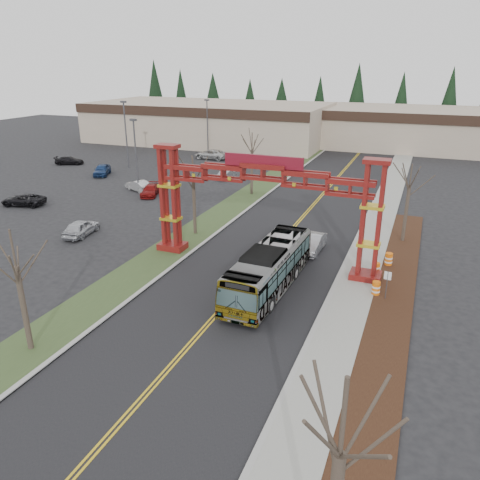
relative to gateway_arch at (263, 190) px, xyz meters
The scene contains 35 objects.
ground 18.97m from the gateway_arch, 90.00° to the right, with size 200.00×200.00×0.00m, color black.
road 9.20m from the gateway_arch, 90.00° to the left, with size 12.00×110.00×0.02m, color black.
lane_line_left 9.19m from the gateway_arch, 90.98° to the left, with size 0.12×100.00×0.01m, color gold.
lane_line_right 9.19m from the gateway_arch, 89.02° to the left, with size 0.12×100.00×0.01m, color gold.
curb_right 11.03m from the gateway_arch, 48.70° to the left, with size 0.30×110.00×0.15m, color #A2A19C.
sidewalk_right 11.90m from the gateway_arch, 42.65° to the left, with size 2.60×110.00×0.14m, color gray.
landscape_strip 14.25m from the gateway_arch, 38.11° to the right, with size 2.60×50.00×0.12m, color black.
grass_median 12.18m from the gateway_arch, 138.81° to the left, with size 4.00×110.00×0.08m, color #334924.
curb_left 11.03m from the gateway_arch, 131.30° to the left, with size 0.30×110.00×0.15m, color #A2A19C.
gateway_arch is the anchor object (origin of this frame).
retail_building_west 61.78m from the gateway_arch, 119.07° to the left, with size 46.00×22.30×7.50m.
retail_building_east 62.80m from the gateway_arch, 80.83° to the left, with size 38.00×20.30×7.00m.
conifer_treeline 74.00m from the gateway_arch, 89.81° to the left, with size 116.10×5.60×13.00m.
transit_bus 6.24m from the gateway_arch, 64.17° to the right, with size 2.69×11.50×3.20m, color #999CA0.
silver_sedan 7.29m from the gateway_arch, 52.47° to the left, with size 1.52×4.37×1.44m, color #A5A8AD.
parked_car_near_a 18.30m from the gateway_arch, behind, with size 1.74×4.32×1.47m, color #B2B4BB.
parked_car_near_b 27.09m from the gateway_arch, 144.24° to the left, with size 1.41×4.05×1.33m, color silver.
parked_car_near_c 30.82m from the gateway_arch, 169.76° to the left, with size 2.19×4.75×1.32m, color black.
parked_car_mid_a 24.35m from the gateway_arch, 143.13° to the left, with size 1.77×4.34×1.26m, color maroon.
parked_car_mid_b 37.85m from the gateway_arch, 146.06° to the left, with size 1.82×4.53×1.54m, color navy.
parked_car_far_a 29.53m from the gateway_arch, 118.71° to the left, with size 1.29×3.70×1.22m, color #96969D.
parked_car_far_b 43.63m from the gateway_arch, 120.29° to the left, with size 2.56×5.54×1.54m, color silver.
parked_car_far_c 48.00m from the gateway_arch, 148.13° to the left, with size 1.75×4.29×1.25m, color black.
bare_tree_median_near 17.79m from the gateway_arch, 116.76° to the right, with size 3.10×3.10×7.07m.
bare_tree_median_mid 9.08m from the gateway_arch, 152.20° to the left, with size 2.94×2.94×7.16m.
bare_tree_median_far 20.81m from the gateway_arch, 112.62° to the left, with size 3.06×3.06×7.36m.
bare_tree_right_near 25.27m from the gateway_arch, 66.69° to the right, with size 3.40×3.40×8.36m.
bare_tree_right_far 13.68m from the gateway_arch, 42.87° to the left, with size 2.98×2.98×6.95m.
light_pole_near 25.62m from the gateway_arch, 145.03° to the left, with size 0.76×0.38×8.81m.
light_pole_mid 40.61m from the gateway_arch, 138.94° to the left, with size 0.84×0.42×9.70m.
light_pole_far 49.50m from the gateway_arch, 120.32° to the left, with size 0.78×0.39×9.02m.
street_sign 10.99m from the gateway_arch, 15.24° to the right, with size 0.47×0.12×2.07m.
barrel_south 10.76m from the gateway_arch, 13.92° to the right, with size 0.56×0.56×1.04m.
barrel_mid 10.30m from the gateway_arch, ahead, with size 0.53×0.53×0.98m.
barrel_north 11.27m from the gateway_arch, 19.08° to the left, with size 0.58×0.58×1.08m.
Camera 1 is at (10.97, -14.09, 14.90)m, focal length 35.00 mm.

